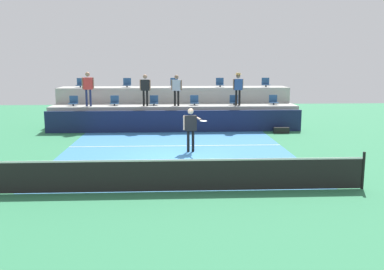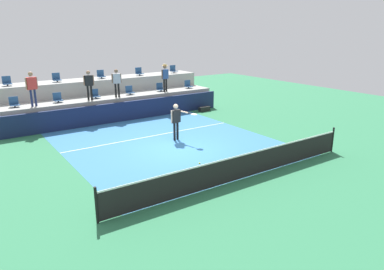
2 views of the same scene
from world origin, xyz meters
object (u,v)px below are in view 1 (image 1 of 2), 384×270
Objects in this scene: stadium_chair_lower_far_left at (73,102)px; stadium_chair_upper_center at (174,83)px; stadium_chair_upper_far_left at (81,84)px; spectator_in_grey at (145,87)px; spectator_in_white at (88,85)px; stadium_chair_upper_far_right at (266,83)px; stadium_chair_lower_mid_left at (154,101)px; tennis_ball at (130,162)px; stadium_chair_upper_left at (127,83)px; spectator_with_hat at (238,86)px; stadium_chair_lower_left at (115,101)px; stadium_chair_lower_right at (234,101)px; stadium_chair_lower_mid_right at (194,101)px; spectator_leaning_on_rail at (177,87)px; equipment_bag at (281,130)px; stadium_chair_upper_right at (220,83)px; tennis_player at (191,125)px; stadium_chair_lower_far_right at (273,101)px.

stadium_chair_lower_far_left is 1.00× the size of stadium_chair_upper_center.
stadium_chair_upper_far_left is 4.36m from spectator_in_grey.
spectator_in_grey is at bearing 0.00° from spectator_in_white.
stadium_chair_lower_far_left is 1.00× the size of stadium_chair_upper_far_right.
tennis_ball is at bearing -91.50° from stadium_chair_lower_mid_left.
spectator_in_grey is at bearing -124.97° from stadium_chair_upper_center.
stadium_chair_lower_mid_left is at bearing -48.66° from stadium_chair_upper_left.
spectator_with_hat is (3.33, -2.18, -0.01)m from stadium_chair_upper_center.
stadium_chair_upper_far_left is at bearing 139.59° from stadium_chair_lower_left.
stadium_chair_lower_mid_left is 7.65× the size of tennis_ball.
stadium_chair_lower_right is (8.51, 0.00, 0.00)m from stadium_chair_lower_far_left.
stadium_chair_lower_mid_left is 2.15m from stadium_chair_lower_mid_right.
stadium_chair_upper_left reaches higher than stadium_chair_lower_mid_left.
spectator_leaning_on_rail reaches higher than stadium_chair_lower_mid_left.
stadium_chair_upper_center reaches higher than stadium_chair_lower_left.
stadium_chair_lower_mid_right is 0.29× the size of spectator_in_white.
stadium_chair_upper_left is at bearing 141.87° from spectator_leaning_on_rail.
stadium_chair_lower_right is 0.93m from spectator_with_hat.
stadium_chair_lower_left is at bearing 166.94° from spectator_in_grey.
stadium_chair_upper_far_left is at bearing 165.79° from spectator_with_hat.
equipment_bag is at bearing -8.56° from spectator_in_white.
stadium_chair_lower_mid_right is 1.00× the size of stadium_chair_upper_right.
stadium_chair_upper_left is 0.30× the size of tennis_player.
stadium_chair_lower_far_left is at bearing 180.00° from stadium_chair_lower_mid_right.
spectator_with_hat is at bearing -14.21° from stadium_chair_upper_far_left.
stadium_chair_upper_right is (-2.70, 1.80, 0.85)m from stadium_chair_lower_far_right.
equipment_bag is at bearing -19.01° from stadium_chair_upper_far_left.
stadium_chair_lower_mid_left is 6.42m from stadium_chair_lower_far_right.
stadium_chair_upper_center is 0.32× the size of spectator_in_grey.
spectator_leaning_on_rail is 23.72× the size of tennis_ball.
tennis_player is at bearing -67.44° from stadium_chair_upper_left.
stadium_chair_lower_right is 6.19m from stadium_chair_upper_left.
stadium_chair_upper_right reaches higher than stadium_chair_lower_mid_right.
spectator_in_white reaches higher than stadium_chair_lower_right.
spectator_in_grey is (1.16, -2.18, -0.09)m from stadium_chair_upper_left.
stadium_chair_lower_mid_left is (4.23, 0.00, 0.00)m from stadium_chair_lower_far_left.
spectator_in_grey reaches higher than spectator_leaning_on_rail.
spectator_in_white reaches higher than stadium_chair_upper_left.
stadium_chair_upper_left reaches higher than stadium_chair_lower_far_right.
stadium_chair_upper_far_right is at bearing 0.00° from stadium_chair_upper_right.
stadium_chair_upper_right is at bearing 75.46° from tennis_player.
stadium_chair_upper_center is at bearing 94.25° from tennis_player.
stadium_chair_lower_far_right is 5.68m from stadium_chair_upper_center.
stadium_chair_upper_far_right is at bearing 23.06° from stadium_chair_lower_mid_right.
stadium_chair_lower_left is at bearing -162.77° from stadium_chair_upper_right.
stadium_chair_upper_center is 5.28m from stadium_chair_upper_far_right.
equipment_bag is (0.03, -3.66, -2.16)m from stadium_chair_upper_far_right.
spectator_in_grey is at bearing -62.12° from stadium_chair_upper_left.
tennis_ball is at bearing -69.62° from stadium_chair_lower_far_left.
spectator_leaning_on_rail is (5.43, -0.38, 0.75)m from stadium_chair_lower_far_left.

